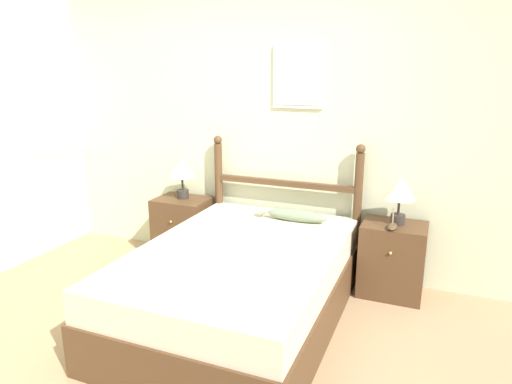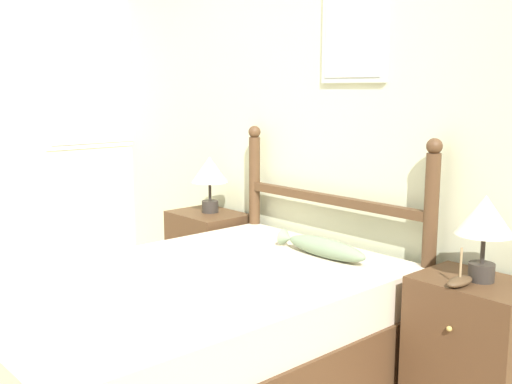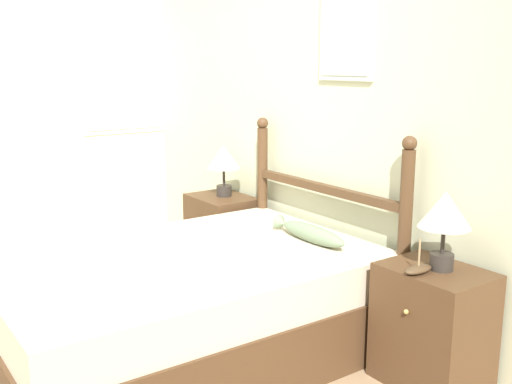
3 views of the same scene
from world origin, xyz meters
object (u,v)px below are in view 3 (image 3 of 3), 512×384
nightstand_right (433,328)px  table_lamp_left (224,160)px  table_lamp_right (445,214)px  bed (187,306)px  nightstand_left (222,235)px  fish_pillow (310,233)px  model_boat (418,269)px

nightstand_right → table_lamp_left: bearing=179.3°
nightstand_right → table_lamp_left: size_ratio=1.58×
nightstand_right → table_lamp_right: bearing=36.4°
bed → nightstand_left: size_ratio=3.34×
nightstand_right → fish_pillow: (-0.80, -0.12, 0.31)m
nightstand_left → fish_pillow: fish_pillow is taller
bed → table_lamp_left: 1.43m
bed → fish_pillow: size_ratio=3.47×
nightstand_right → fish_pillow: size_ratio=1.04×
model_boat → nightstand_right: bearing=85.7°
bed → table_lamp_right: size_ratio=5.28×
model_boat → nightstand_left: bearing=176.4°
nightstand_left → table_lamp_left: table_lamp_left is taller
nightstand_left → fish_pillow: bearing=-5.8°
bed → fish_pillow: fish_pillow is taller
fish_pillow → nightstand_right: bearing=8.3°
bed → nightstand_left: nightstand_left is taller
nightstand_right → bed: bearing=-139.7°
bed → table_lamp_right: 1.43m
nightstand_left → model_boat: bearing=-3.6°
model_boat → table_lamp_right: bearing=79.3°
table_lamp_left → table_lamp_right: (1.97, -0.01, 0.00)m
model_boat → fish_pillow: 0.79m
nightstand_left → table_lamp_right: 2.06m
bed → model_boat: (0.97, 0.71, 0.35)m
nightstand_right → table_lamp_right: (0.02, 0.01, 0.57)m
bed → nightstand_left: bearing=139.7°
nightstand_left → table_lamp_left: bearing=87.7°
model_boat → table_lamp_left: bearing=175.7°
nightstand_right → model_boat: size_ratio=3.58×
table_lamp_left → model_boat: bearing=-4.3°
nightstand_right → model_boat: (-0.01, -0.12, 0.32)m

